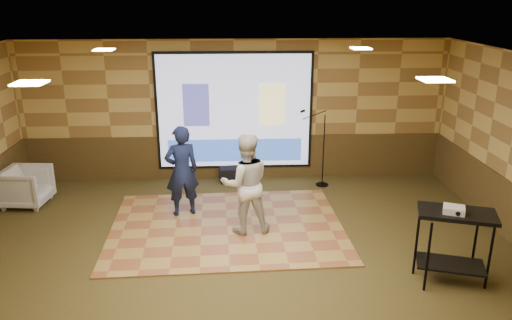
{
  "coord_description": "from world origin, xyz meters",
  "views": [
    {
      "loc": [
        -0.06,
        -6.91,
        3.88
      ],
      "look_at": [
        0.33,
        0.78,
        1.3
      ],
      "focal_mm": 35.0,
      "sensor_mm": 36.0,
      "label": 1
    }
  ],
  "objects_px": {
    "dance_floor": "(227,227)",
    "banquet_chair": "(26,187)",
    "av_table": "(455,232)",
    "player_right": "(246,184)",
    "projector": "(454,210)",
    "mic_stand": "(320,163)",
    "duffel_bag": "(231,174)",
    "projector_screen": "(234,113)",
    "player_left": "(182,171)"
  },
  "relations": [
    {
      "from": "dance_floor",
      "to": "banquet_chair",
      "type": "xyz_separation_m",
      "value": [
        -3.83,
        1.18,
        0.36
      ]
    },
    {
      "from": "dance_floor",
      "to": "av_table",
      "type": "xyz_separation_m",
      "value": [
        3.15,
        -1.86,
        0.76
      ]
    },
    {
      "from": "player_right",
      "to": "projector",
      "type": "distance_m",
      "value": 3.24
    },
    {
      "from": "dance_floor",
      "to": "banquet_chair",
      "type": "relative_size",
      "value": 4.89
    },
    {
      "from": "av_table",
      "to": "mic_stand",
      "type": "xyz_separation_m",
      "value": [
        -1.19,
        3.78,
        -0.28
      ]
    },
    {
      "from": "projector",
      "to": "duffel_bag",
      "type": "bearing_deg",
      "value": 149.24
    },
    {
      "from": "av_table",
      "to": "projector_screen",
      "type": "bearing_deg",
      "value": 124.59
    },
    {
      "from": "player_right",
      "to": "dance_floor",
      "type": "bearing_deg",
      "value": -39.07
    },
    {
      "from": "player_left",
      "to": "player_right",
      "type": "distance_m",
      "value": 1.35
    },
    {
      "from": "player_left",
      "to": "av_table",
      "type": "distance_m",
      "value": 4.62
    },
    {
      "from": "av_table",
      "to": "projector",
      "type": "relative_size",
      "value": 3.9
    },
    {
      "from": "dance_floor",
      "to": "player_right",
      "type": "relative_size",
      "value": 2.34
    },
    {
      "from": "projector",
      "to": "duffel_bag",
      "type": "xyz_separation_m",
      "value": [
        -2.99,
        4.15,
        -0.96
      ]
    },
    {
      "from": "player_right",
      "to": "banquet_chair",
      "type": "distance_m",
      "value": 4.41
    },
    {
      "from": "player_right",
      "to": "duffel_bag",
      "type": "distance_m",
      "value": 2.57
    },
    {
      "from": "mic_stand",
      "to": "banquet_chair",
      "type": "distance_m",
      "value": 5.83
    },
    {
      "from": "player_left",
      "to": "mic_stand",
      "type": "distance_m",
      "value": 3.09
    },
    {
      "from": "mic_stand",
      "to": "banquet_chair",
      "type": "bearing_deg",
      "value": -163.07
    },
    {
      "from": "player_right",
      "to": "projector",
      "type": "bearing_deg",
      "value": 140.74
    },
    {
      "from": "player_left",
      "to": "projector",
      "type": "distance_m",
      "value": 4.59
    },
    {
      "from": "av_table",
      "to": "duffel_bag",
      "type": "relative_size",
      "value": 2.16
    },
    {
      "from": "player_left",
      "to": "banquet_chair",
      "type": "distance_m",
      "value": 3.14
    },
    {
      "from": "player_left",
      "to": "player_right",
      "type": "height_order",
      "value": "player_right"
    },
    {
      "from": "av_table",
      "to": "mic_stand",
      "type": "relative_size",
      "value": 0.65
    },
    {
      "from": "player_right",
      "to": "duffel_bag",
      "type": "height_order",
      "value": "player_right"
    },
    {
      "from": "player_right",
      "to": "projector",
      "type": "xyz_separation_m",
      "value": [
        2.75,
        -1.7,
        0.23
      ]
    },
    {
      "from": "mic_stand",
      "to": "projector_screen",
      "type": "bearing_deg",
      "value": 173.01
    },
    {
      "from": "av_table",
      "to": "banquet_chair",
      "type": "height_order",
      "value": "av_table"
    },
    {
      "from": "projector",
      "to": "banquet_chair",
      "type": "relative_size",
      "value": 0.34
    },
    {
      "from": "dance_floor",
      "to": "player_left",
      "type": "height_order",
      "value": "player_left"
    },
    {
      "from": "player_left",
      "to": "banquet_chair",
      "type": "xyz_separation_m",
      "value": [
        -3.04,
        0.63,
        -0.49
      ]
    },
    {
      "from": "projector",
      "to": "av_table",
      "type": "bearing_deg",
      "value": 47.13
    },
    {
      "from": "dance_floor",
      "to": "mic_stand",
      "type": "relative_size",
      "value": 2.41
    },
    {
      "from": "dance_floor",
      "to": "projector",
      "type": "distance_m",
      "value": 3.78
    },
    {
      "from": "projector",
      "to": "mic_stand",
      "type": "height_order",
      "value": "mic_stand"
    },
    {
      "from": "projector_screen",
      "to": "mic_stand",
      "type": "bearing_deg",
      "value": -16.62
    },
    {
      "from": "banquet_chair",
      "to": "projector",
      "type": "bearing_deg",
      "value": -108.95
    },
    {
      "from": "dance_floor",
      "to": "player_left",
      "type": "bearing_deg",
      "value": 145.4
    },
    {
      "from": "player_left",
      "to": "mic_stand",
      "type": "xyz_separation_m",
      "value": [
        2.75,
        1.37,
        -0.37
      ]
    },
    {
      "from": "dance_floor",
      "to": "duffel_bag",
      "type": "height_order",
      "value": "duffel_bag"
    },
    {
      "from": "projector_screen",
      "to": "player_left",
      "type": "bearing_deg",
      "value": -116.88
    },
    {
      "from": "projector_screen",
      "to": "banquet_chair",
      "type": "bearing_deg",
      "value": -162.34
    },
    {
      "from": "player_left",
      "to": "duffel_bag",
      "type": "xyz_separation_m",
      "value": [
        0.88,
        1.7,
        -0.71
      ]
    },
    {
      "from": "player_left",
      "to": "duffel_bag",
      "type": "distance_m",
      "value": 2.04
    },
    {
      "from": "player_right",
      "to": "duffel_bag",
      "type": "bearing_deg",
      "value": -92.07
    },
    {
      "from": "duffel_bag",
      "to": "av_table",
      "type": "bearing_deg",
      "value": -53.36
    },
    {
      "from": "banquet_chair",
      "to": "duffel_bag",
      "type": "xyz_separation_m",
      "value": [
        3.92,
        1.07,
        -0.22
      ]
    },
    {
      "from": "projector_screen",
      "to": "player_right",
      "type": "height_order",
      "value": "projector_screen"
    },
    {
      "from": "projector_screen",
      "to": "mic_stand",
      "type": "xyz_separation_m",
      "value": [
        1.78,
        -0.53,
        -0.98
      ]
    },
    {
      "from": "player_right",
      "to": "mic_stand",
      "type": "height_order",
      "value": "player_right"
    }
  ]
}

